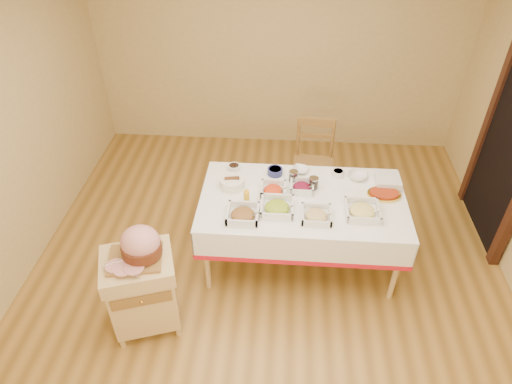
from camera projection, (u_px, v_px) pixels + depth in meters
room_shell at (268, 166)px, 3.47m from camera, size 5.00×5.00×5.00m
dining_table at (302, 212)px, 4.13m from camera, size 1.82×1.02×0.76m
butcher_cart at (142, 289)px, 3.64m from camera, size 0.66×0.60×0.77m
dining_chair at (313, 163)px, 4.93m from camera, size 0.45×0.43×0.96m
ham_on_board at (140, 246)px, 3.38m from camera, size 0.42×0.40×0.28m
serving_dish_a at (243, 214)px, 3.80m from camera, size 0.27×0.27×0.12m
serving_dish_b at (277, 207)px, 3.87m from camera, size 0.28×0.28×0.11m
serving_dish_c at (316, 215)px, 3.80m from camera, size 0.25×0.25×0.10m
serving_dish_d at (362, 211)px, 3.84m from camera, size 0.29×0.29×0.11m
serving_dish_e at (273, 190)px, 4.07m from camera, size 0.23×0.22×0.11m
serving_dish_f at (302, 187)px, 4.11m from camera, size 0.22×0.21×0.10m
small_bowl_left at (234, 167)px, 4.35m from camera, size 0.12×0.12×0.05m
small_bowl_mid at (275, 171)px, 4.29m from camera, size 0.14×0.14×0.06m
small_bowl_right at (338, 173)px, 4.27m from camera, size 0.11×0.11×0.06m
bowl_white_imported at (300, 170)px, 4.34m from camera, size 0.19×0.19×0.04m
bowl_small_imported at (358, 176)px, 4.25m from camera, size 0.22×0.22×0.05m
preserve_jar_left at (293, 177)px, 4.20m from camera, size 0.09×0.09×0.11m
preserve_jar_right at (314, 183)px, 4.12m from camera, size 0.09×0.09×0.11m
mustard_bottle at (246, 196)px, 3.93m from camera, size 0.05×0.05×0.16m
bread_basket at (232, 183)px, 4.14m from camera, size 0.22×0.22×0.10m
plate_stack at (388, 181)px, 4.16m from camera, size 0.22×0.22×0.08m
brass_platter at (384, 194)px, 4.05m from camera, size 0.30×0.22×0.04m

